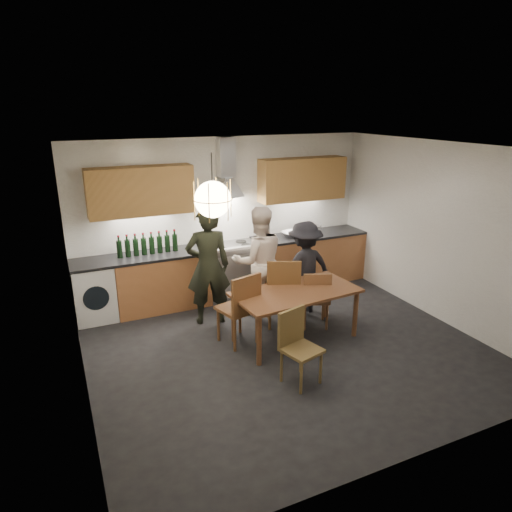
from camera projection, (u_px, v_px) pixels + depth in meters
name	position (u px, v px, depth m)	size (l,w,h in m)	color
ground	(286.00, 347.00, 6.08)	(5.00, 5.00, 0.00)	black
room_shell	(289.00, 223.00, 5.54)	(5.02, 4.52, 2.61)	white
counter_run	(233.00, 270.00, 7.63)	(5.00, 0.62, 0.90)	#D58952
range_stove	(232.00, 270.00, 7.62)	(0.90, 0.60, 0.92)	silver
wall_fixtures	(228.00, 184.00, 7.27)	(4.30, 0.54, 1.10)	#BF8B49
pendant_lamp	(213.00, 199.00, 4.94)	(0.43, 0.43, 0.70)	black
dining_table	(296.00, 297.00, 6.12)	(1.75, 0.98, 0.71)	brown
chair_back_left	(241.00, 305.00, 5.99)	(0.56, 0.56, 1.01)	brown
chair_back_mid	(283.00, 288.00, 6.47)	(0.61, 0.61, 1.04)	brown
chair_back_right	(316.00, 296.00, 6.47)	(0.51, 0.51, 0.87)	brown
chair_front	(297.00, 341.00, 5.22)	(0.49, 0.49, 0.87)	brown
person_left	(208.00, 266.00, 6.54)	(0.64, 0.42, 1.75)	black
person_mid	(259.00, 261.00, 6.84)	(0.82, 0.64, 1.68)	#F5E0D2
person_right	(304.00, 268.00, 6.94)	(0.93, 0.53, 1.44)	black
mixing_bowl	(292.00, 234.00, 7.91)	(0.34, 0.34, 0.08)	silver
stock_pot	(315.00, 230.00, 8.05)	(0.21, 0.21, 0.14)	silver
wine_bottles	(148.00, 243.00, 6.93)	(0.92, 0.08, 0.34)	black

